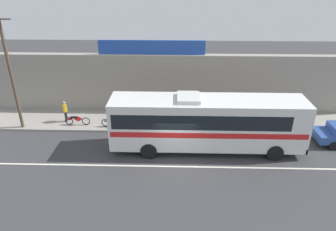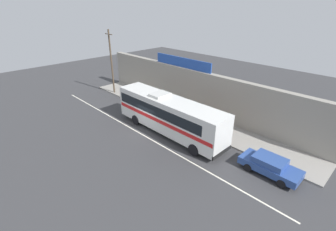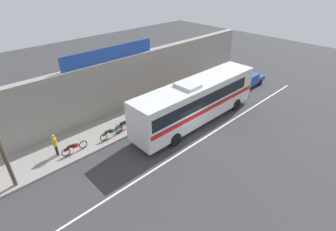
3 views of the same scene
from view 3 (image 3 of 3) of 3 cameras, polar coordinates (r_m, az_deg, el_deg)
The scene contains 13 objects.
ground_plane at distance 19.91m, azimuth 5.34°, elevation -4.68°, with size 70.00×70.00×0.00m, color #3A3A3D.
sidewalk_slab at distance 23.03m, azimuth -4.36°, elevation 0.84°, with size 30.00×3.60×0.14m, color gray.
storefront_facade at distance 23.56m, azimuth -7.97°, elevation 7.64°, with size 30.00×0.70×4.80m, color gray.
storefront_billboard at distance 21.56m, azimuth -12.86°, elevation 13.36°, with size 8.29×0.12×1.10m, color #234CAD.
road_center_stripe at distance 19.50m, azimuth 7.10°, elevation -5.63°, with size 30.00×0.14×0.01m, color silver.
intercity_bus at distance 20.83m, azimuth 6.34°, elevation 3.58°, with size 12.33×2.68×3.78m.
parked_car at distance 29.32m, azimuth 17.35°, elevation 7.66°, with size 4.34×1.89×1.37m.
motorcycle_purple at distance 19.76m, azimuth -12.65°, elevation -3.70°, with size 1.97×0.56×0.94m.
motorcycle_red at distance 20.58m, azimuth -9.49°, elevation -1.84°, with size 1.91×0.56×0.94m.
motorcycle_orange at distance 18.96m, azimuth -20.28°, elevation -6.66°, with size 1.91×0.56×0.94m.
pedestrian_near_shop at distance 21.26m, azimuth -8.77°, elevation 0.85°, with size 0.30×0.48×1.56m.
pedestrian_by_curb at distance 18.83m, azimuth -23.97°, elevation -5.73°, with size 0.30×0.48×1.67m.
pedestrian_far_left at distance 24.59m, azimuth 3.03°, elevation 5.71°, with size 0.30×0.48×1.72m.
Camera 3 is at (-12.56, -10.44, 11.39)m, focal length 27.27 mm.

